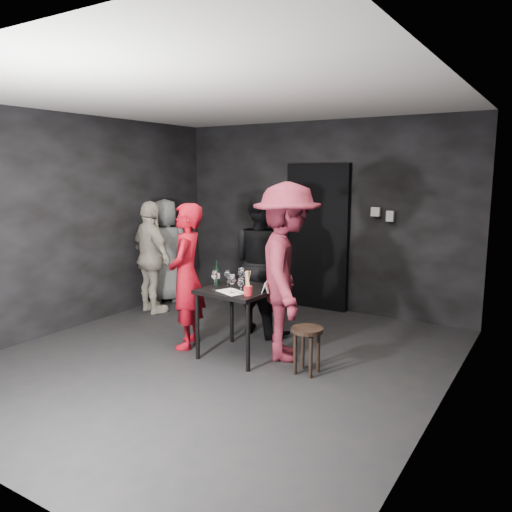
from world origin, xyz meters
The scene contains 26 objects.
floor centered at (0.00, 0.00, 0.00)m, with size 4.50×5.00×0.02m, color black.
ceiling centered at (0.00, 0.00, 2.70)m, with size 4.50×5.00×0.02m, color silver.
wall_back centered at (0.00, 2.50, 1.35)m, with size 4.50×0.04×2.70m, color black.
wall_left centered at (-2.25, 0.00, 1.35)m, with size 0.04×5.00×2.70m, color black.
wall_right centered at (2.25, 0.00, 1.35)m, with size 0.04×5.00×2.70m, color black.
doorway centered at (0.00, 2.44, 1.05)m, with size 0.95×0.10×2.10m, color black.
wallbox_upper centered at (0.85, 2.45, 1.45)m, with size 0.12×0.06×0.12m, color #B7B7B2.
wallbox_lower centered at (1.05, 2.45, 1.40)m, with size 0.10×0.06×0.14m, color #B7B7B2.
hand_truck centered at (-0.61, 2.29, 0.21)m, with size 0.38×0.32×1.12m.
tasting_table centered at (0.13, 0.21, 0.65)m, with size 0.72×0.72×0.75m.
stool centered at (0.97, 0.15, 0.36)m, with size 0.31×0.31×0.47m.
server_red centered at (-0.55, 0.15, 0.90)m, with size 0.65×0.43×1.79m, color #A70917.
woman_black centered at (-0.09, 1.05, 1.01)m, with size 0.99×0.54×2.03m, color black.
man_maroon centered at (0.59, 0.43, 1.18)m, with size 1.52×0.71×2.36m, color maroon.
bystander_cream centered at (-1.87, 0.97, 0.84)m, with size 0.98×0.47×1.68m, color beige.
bystander_grey centered at (-2.11, 1.55, 0.83)m, with size 0.82×0.45×1.67m, color slate.
tasting_mat centered at (0.16, 0.03, 0.75)m, with size 0.30×0.20×0.00m, color white.
wine_glass_a centered at (-0.14, 0.13, 0.84)m, with size 0.07×0.07×0.19m, color white, non-canonical shape.
wine_glass_b centered at (-0.07, 0.28, 0.84)m, with size 0.07×0.07×0.18m, color white, non-canonical shape.
wine_glass_c centered at (0.09, 0.32, 0.86)m, with size 0.08×0.08×0.22m, color white, non-canonical shape.
wine_glass_d centered at (0.19, -0.01, 0.86)m, with size 0.08×0.08×0.22m, color white, non-canonical shape.
wine_glass_e centered at (0.28, 0.02, 0.84)m, with size 0.07×0.07×0.18m, color white, non-canonical shape.
wine_glass_f centered at (0.22, 0.21, 0.85)m, with size 0.08×0.08×0.20m, color white, non-canonical shape.
wine_bottle centered at (-0.17, 0.22, 0.85)m, with size 0.07×0.07×0.27m.
breadstick_cup centered at (0.38, 0.01, 0.87)m, with size 0.09×0.09×0.27m.
reserved_card centered at (0.44, 0.22, 0.80)m, with size 0.08×0.14×0.11m, color white, non-canonical shape.
Camera 1 is at (3.04, -4.10, 1.98)m, focal length 35.00 mm.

